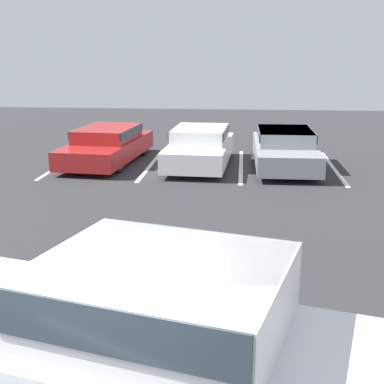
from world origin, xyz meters
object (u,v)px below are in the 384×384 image
at_px(parked_sedan_b, 200,146).
at_px(parked_sedan_c, 285,147).
at_px(parked_sedan_a, 107,144).
at_px(pickup_truck, 194,369).

relative_size(parked_sedan_b, parked_sedan_c, 0.93).
distance_m(parked_sedan_a, parked_sedan_c, 5.72).
bearing_deg(pickup_truck, parked_sedan_c, 97.35).
height_order(parked_sedan_a, parked_sedan_c, parked_sedan_c).
bearing_deg(parked_sedan_b, parked_sedan_c, 95.10).
xyz_separation_m(parked_sedan_a, parked_sedan_c, (5.71, -0.20, 0.02)).
relative_size(pickup_truck, parked_sedan_c, 1.29).
bearing_deg(parked_sedan_a, pickup_truck, 22.54).
xyz_separation_m(pickup_truck, parked_sedan_b, (-0.95, 12.55, -0.28)).
xyz_separation_m(parked_sedan_b, parked_sedan_c, (2.65, 0.10, -0.02)).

